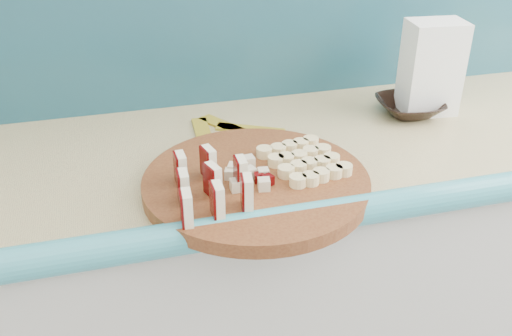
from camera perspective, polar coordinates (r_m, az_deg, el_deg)
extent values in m
cube|color=beige|center=(1.57, 2.86, -12.95)|extent=(2.20, 0.60, 0.88)
cube|color=tan|center=(1.31, 3.34, 1.97)|extent=(2.20, 0.60, 0.03)
cube|color=teal|center=(1.07, 8.37, -5.16)|extent=(2.20, 0.06, 0.03)
cube|color=teal|center=(1.48, 0.02, 16.18)|extent=(2.20, 0.02, 0.50)
cylinder|color=#4F2110|center=(1.11, 0.00, -1.52)|extent=(0.52, 0.52, 0.03)
cube|color=#FBEEC8|center=(0.97, -6.87, -3.99)|extent=(0.02, 0.04, 0.06)
cube|color=#410405|center=(0.96, -7.43, -4.13)|extent=(0.01, 0.04, 0.06)
cube|color=#FBEEC8|center=(1.02, -7.18, -1.90)|extent=(0.02, 0.04, 0.06)
cube|color=#410405|center=(1.02, -7.71, -2.03)|extent=(0.01, 0.04, 0.06)
cube|color=#FBEEC8|center=(1.08, -7.46, -0.05)|extent=(0.02, 0.04, 0.06)
cube|color=#410405|center=(1.08, -7.96, -0.16)|extent=(0.01, 0.04, 0.06)
cube|color=#FBEEC8|center=(0.98, -3.78, -3.21)|extent=(0.02, 0.04, 0.06)
cube|color=#410405|center=(0.98, -4.32, -3.34)|extent=(0.01, 0.04, 0.06)
cube|color=#FBEEC8|center=(1.04, -4.27, -1.20)|extent=(0.02, 0.04, 0.06)
cube|color=#410405|center=(1.04, -4.78, -1.32)|extent=(0.01, 0.04, 0.06)
cube|color=#FBEEC8|center=(1.10, -4.70, 0.59)|extent=(0.02, 0.04, 0.06)
cube|color=#410405|center=(1.10, -5.18, 0.48)|extent=(0.01, 0.04, 0.06)
cube|color=#FBEEC8|center=(1.00, -0.81, -2.44)|extent=(0.02, 0.04, 0.06)
cube|color=#410405|center=(1.00, -1.32, -2.57)|extent=(0.01, 0.04, 0.06)
cube|color=#FBEEC8|center=(1.06, -1.45, -0.51)|extent=(0.02, 0.04, 0.06)
cube|color=#410405|center=(1.06, -1.94, -0.63)|extent=(0.01, 0.04, 0.06)
cube|color=beige|center=(1.10, -0.81, -0.60)|extent=(0.02, 0.02, 0.02)
cube|color=beige|center=(1.10, -0.69, -0.33)|extent=(0.02, 0.02, 0.02)
cube|color=#410405|center=(1.11, -1.03, -0.03)|extent=(0.02, 0.02, 0.02)
cube|color=beige|center=(1.10, -1.44, -0.43)|extent=(0.02, 0.02, 0.02)
cube|color=beige|center=(1.10, -2.00, -0.36)|extent=(0.02, 0.02, 0.02)
cube|color=beige|center=(1.10, -2.69, -0.52)|extent=(0.02, 0.02, 0.02)
cube|color=beige|center=(1.09, -1.95, -0.79)|extent=(0.02, 0.02, 0.02)
cube|color=beige|center=(1.08, -2.17, -1.09)|extent=(0.02, 0.02, 0.02)
cube|color=#410405|center=(1.07, -1.90, -1.48)|extent=(0.02, 0.02, 0.02)
cube|color=beige|center=(1.08, -1.18, -1.13)|extent=(0.02, 0.02, 0.02)
cube|color=beige|center=(1.07, -0.55, -1.26)|extent=(0.02, 0.02, 0.02)
cube|color=beige|center=(1.09, -0.82, -0.83)|extent=(0.02, 0.02, 0.02)
cube|color=beige|center=(1.09, -0.31, -0.72)|extent=(0.02, 0.02, 0.02)
cylinder|color=beige|center=(1.08, 4.22, -1.37)|extent=(0.03, 0.03, 0.02)
cylinder|color=beige|center=(1.09, 5.43, -1.05)|extent=(0.03, 0.03, 0.02)
cylinder|color=beige|center=(1.10, 6.62, -0.74)|extent=(0.03, 0.03, 0.02)
cylinder|color=beige|center=(1.11, 7.77, -0.43)|extent=(0.03, 0.03, 0.02)
cylinder|color=beige|center=(1.13, 8.90, -0.13)|extent=(0.03, 0.03, 0.02)
cylinder|color=beige|center=(1.11, 3.07, -0.33)|extent=(0.03, 0.03, 0.02)
cylinder|color=beige|center=(1.12, 4.26, -0.03)|extent=(0.03, 0.03, 0.02)
cylinder|color=beige|center=(1.13, 5.42, 0.26)|extent=(0.03, 0.03, 0.02)
cylinder|color=beige|center=(1.15, 6.56, 0.55)|extent=(0.03, 0.03, 0.02)
cylinder|color=beige|center=(1.16, 7.67, 0.83)|extent=(0.03, 0.03, 0.02)
cylinder|color=beige|center=(1.14, 1.99, 0.65)|extent=(0.03, 0.03, 0.02)
cylinder|color=beige|center=(1.15, 3.16, 0.93)|extent=(0.03, 0.03, 0.02)
cylinder|color=beige|center=(1.17, 4.30, 1.21)|extent=(0.03, 0.03, 0.02)
cylinder|color=beige|center=(1.18, 5.41, 1.47)|extent=(0.03, 0.03, 0.02)
cylinder|color=beige|center=(1.19, 6.51, 1.74)|extent=(0.03, 0.03, 0.02)
cylinder|color=beige|center=(1.18, 0.97, 1.58)|extent=(0.03, 0.03, 0.02)
cylinder|color=beige|center=(1.19, 2.11, 1.84)|extent=(0.03, 0.03, 0.02)
cylinder|color=beige|center=(1.20, 3.23, 2.10)|extent=(0.03, 0.03, 0.02)
cylinder|color=beige|center=(1.21, 4.33, 2.35)|extent=(0.03, 0.03, 0.02)
cylinder|color=beige|center=(1.22, 5.41, 2.60)|extent=(0.03, 0.03, 0.02)
imported|color=black|center=(1.49, 15.10, 5.92)|extent=(0.17, 0.17, 0.04)
cube|color=white|center=(1.49, 17.13, 9.55)|extent=(0.14, 0.11, 0.23)
cube|color=gold|center=(1.34, -5.33, 3.50)|extent=(0.04, 0.16, 0.01)
cube|color=gold|center=(1.37, -2.97, 4.15)|extent=(0.12, 0.16, 0.01)
cube|color=gold|center=(1.36, -0.59, 3.87)|extent=(0.16, 0.11, 0.01)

